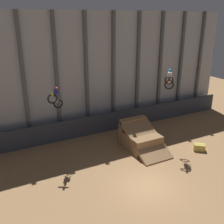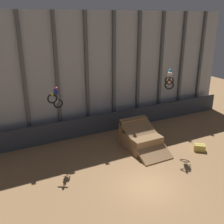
{
  "view_description": "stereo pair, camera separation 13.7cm",
  "coord_description": "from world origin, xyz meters",
  "px_view_note": "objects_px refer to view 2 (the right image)",
  "views": [
    {
      "loc": [
        -8.78,
        -11.83,
        10.57
      ],
      "look_at": [
        0.14,
        5.36,
        3.48
      ],
      "focal_mm": 42.0,
      "sensor_mm": 36.0,
      "label": 1
    },
    {
      "loc": [
        -8.66,
        -11.89,
        10.57
      ],
      "look_at": [
        0.14,
        5.36,
        3.48
      ],
      "focal_mm": 42.0,
      "sensor_mm": 36.0,
      "label": 2
    }
  ],
  "objects_px": {
    "rider_bike_right_air": "(169,80)",
    "hay_bale_trackside": "(199,148)",
    "dirt_ramp": "(140,138)",
    "rider_bike_left_air": "(56,98)"
  },
  "relations": [
    {
      "from": "rider_bike_right_air",
      "to": "hay_bale_trackside",
      "type": "bearing_deg",
      "value": -4.01
    },
    {
      "from": "rider_bike_left_air",
      "to": "rider_bike_right_air",
      "type": "height_order",
      "value": "rider_bike_right_air"
    },
    {
      "from": "rider_bike_left_air",
      "to": "hay_bale_trackside",
      "type": "bearing_deg",
      "value": 13.08
    },
    {
      "from": "rider_bike_right_air",
      "to": "hay_bale_trackside",
      "type": "xyz_separation_m",
      "value": [
        2.11,
        -1.96,
        -5.59
      ]
    },
    {
      "from": "dirt_ramp",
      "to": "rider_bike_right_air",
      "type": "height_order",
      "value": "rider_bike_right_air"
    },
    {
      "from": "dirt_ramp",
      "to": "hay_bale_trackside",
      "type": "bearing_deg",
      "value": -35.22
    },
    {
      "from": "rider_bike_left_air",
      "to": "rider_bike_right_air",
      "type": "relative_size",
      "value": 1.09
    },
    {
      "from": "dirt_ramp",
      "to": "rider_bike_left_air",
      "type": "bearing_deg",
      "value": 171.09
    },
    {
      "from": "dirt_ramp",
      "to": "rider_bike_right_air",
      "type": "xyz_separation_m",
      "value": [
        1.96,
        -0.91,
        5.05
      ]
    },
    {
      "from": "dirt_ramp",
      "to": "rider_bike_left_air",
      "type": "relative_size",
      "value": 2.43
    }
  ]
}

